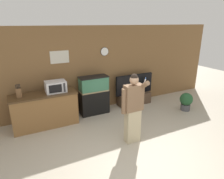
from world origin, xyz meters
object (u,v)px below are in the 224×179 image
tv_on_stand (134,95)px  aquarium_on_stand (94,95)px  person_standing (133,108)px  counter_island (45,110)px  microwave (56,87)px  potted_plant (186,101)px  knife_block (19,93)px

tv_on_stand → aquarium_on_stand: bearing=-177.7°
aquarium_on_stand → person_standing: bearing=-83.5°
counter_island → tv_on_stand: bearing=3.8°
microwave → aquarium_on_stand: 1.23m
tv_on_stand → potted_plant: 1.68m
tv_on_stand → person_standing: person_standing is taller
counter_island → microwave: microwave is taller
person_standing → knife_block: bearing=142.8°
tv_on_stand → microwave: bearing=-175.8°
person_standing → potted_plant: size_ratio=2.87×
counter_island → tv_on_stand: 2.96m
tv_on_stand → knife_block: bearing=-176.8°
microwave → aquarium_on_stand: bearing=6.7°
person_standing → tv_on_stand: bearing=56.1°
microwave → person_standing: 2.18m
aquarium_on_stand → person_standing: (0.21, -1.84, 0.27)m
aquarium_on_stand → potted_plant: bearing=-22.5°
microwave → tv_on_stand: bearing=4.2°
knife_block → tv_on_stand: 3.60m
aquarium_on_stand → tv_on_stand: size_ratio=0.85×
tv_on_stand → person_standing: bearing=-123.9°
microwave → tv_on_stand: size_ratio=0.38×
knife_block → aquarium_on_stand: (2.03, 0.14, -0.45)m
counter_island → knife_block: knife_block is taller
counter_island → tv_on_stand: size_ratio=1.22×
counter_island → aquarium_on_stand: bearing=5.2°
person_standing → potted_plant: bearing=16.3°
microwave → tv_on_stand: 2.73m
counter_island → knife_block: (-0.57, -0.00, 0.58)m
knife_block → microwave: bearing=0.4°
tv_on_stand → potted_plant: bearing=-44.4°
tv_on_stand → counter_island: bearing=-176.2°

